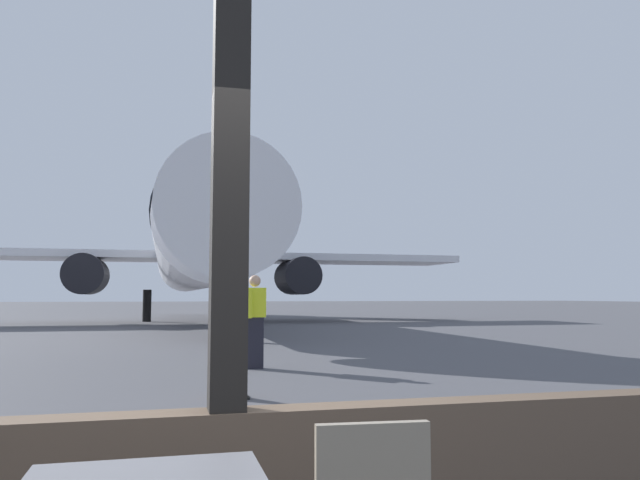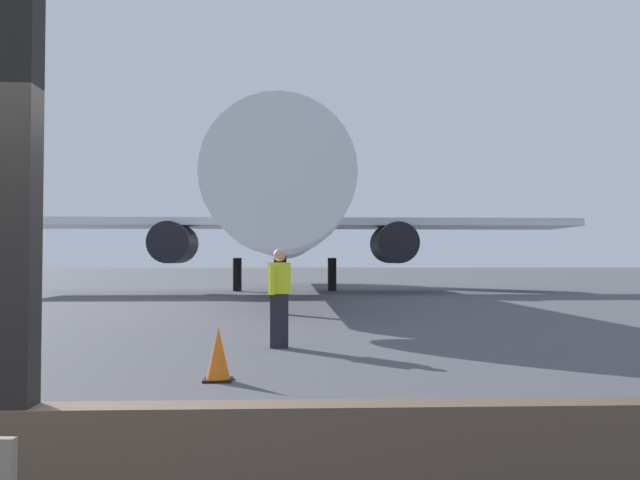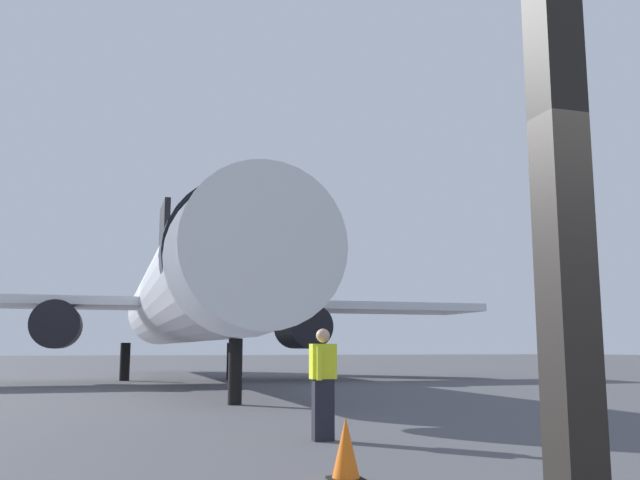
# 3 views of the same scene
# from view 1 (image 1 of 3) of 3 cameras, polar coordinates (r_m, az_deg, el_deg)

# --- Properties ---
(ground_plane) EXTENTS (220.00, 220.00, 0.00)m
(ground_plane) POSITION_cam_1_polar(r_m,az_deg,el_deg) (43.46, -13.89, -6.84)
(ground_plane) COLOR #4C4C51
(window_frame) EXTENTS (7.68, 0.24, 3.93)m
(window_frame) POSITION_cam_1_polar(r_m,az_deg,el_deg) (3.45, -8.53, -5.22)
(window_frame) COLOR brown
(window_frame) RESTS_ON ground
(airplane) EXTENTS (28.24, 32.94, 10.66)m
(airplane) POSITION_cam_1_polar(r_m,az_deg,el_deg) (31.73, -11.40, -0.94)
(airplane) COLOR silver
(airplane) RESTS_ON ground
(ground_crew_worker) EXTENTS (0.40, 0.51, 1.74)m
(ground_crew_worker) POSITION_cam_1_polar(r_m,az_deg,el_deg) (11.65, -6.10, -7.38)
(ground_crew_worker) COLOR black
(ground_crew_worker) RESTS_ON ground
(traffic_cone) EXTENTS (0.36, 0.36, 0.68)m
(traffic_cone) POSITION_cam_1_polar(r_m,az_deg,el_deg) (8.41, -7.91, -12.16)
(traffic_cone) COLOR orange
(traffic_cone) RESTS_ON ground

